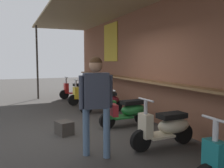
{
  "coord_description": "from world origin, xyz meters",
  "views": [
    {
      "loc": [
        5.38,
        -1.66,
        1.65
      ],
      "look_at": [
        -1.39,
        1.24,
        0.94
      ],
      "focal_mm": 38.66,
      "sensor_mm": 36.0,
      "label": 1
    }
  ],
  "objects_px": {
    "scooter_green": "(128,111)",
    "scooter_cream": "(167,127)",
    "merchandise_crate": "(64,128)",
    "scooter_maroon": "(104,101)",
    "shopper_with_handbag": "(97,96)",
    "scooter_red": "(77,90)",
    "scooter_yellow": "(88,94)"
  },
  "relations": [
    {
      "from": "scooter_green",
      "to": "scooter_cream",
      "type": "bearing_deg",
      "value": 87.25
    },
    {
      "from": "scooter_green",
      "to": "merchandise_crate",
      "type": "bearing_deg",
      "value": 0.42
    },
    {
      "from": "merchandise_crate",
      "to": "scooter_maroon",
      "type": "bearing_deg",
      "value": 137.32
    },
    {
      "from": "scooter_cream",
      "to": "shopper_with_handbag",
      "type": "xyz_separation_m",
      "value": [
        -0.09,
        -1.38,
        0.67
      ]
    },
    {
      "from": "scooter_red",
      "to": "scooter_green",
      "type": "height_order",
      "value": "same"
    },
    {
      "from": "scooter_maroon",
      "to": "shopper_with_handbag",
      "type": "bearing_deg",
      "value": 70.08
    },
    {
      "from": "scooter_cream",
      "to": "shopper_with_handbag",
      "type": "relative_size",
      "value": 0.81
    },
    {
      "from": "shopper_with_handbag",
      "to": "merchandise_crate",
      "type": "xyz_separation_m",
      "value": [
        -1.46,
        -0.26,
        -0.91
      ]
    },
    {
      "from": "scooter_green",
      "to": "scooter_cream",
      "type": "xyz_separation_m",
      "value": [
        1.64,
        0.0,
        0.0
      ]
    },
    {
      "from": "shopper_with_handbag",
      "to": "merchandise_crate",
      "type": "relative_size",
      "value": 4.5
    },
    {
      "from": "scooter_cream",
      "to": "merchandise_crate",
      "type": "xyz_separation_m",
      "value": [
        -1.54,
        -1.65,
        -0.24
      ]
    },
    {
      "from": "scooter_yellow",
      "to": "merchandise_crate",
      "type": "relative_size",
      "value": 3.66
    },
    {
      "from": "scooter_cream",
      "to": "shopper_with_handbag",
      "type": "bearing_deg",
      "value": -5.77
    },
    {
      "from": "scooter_red",
      "to": "scooter_maroon",
      "type": "bearing_deg",
      "value": 88.29
    },
    {
      "from": "scooter_red",
      "to": "scooter_cream",
      "type": "distance_m",
      "value": 6.6
    },
    {
      "from": "scooter_red",
      "to": "scooter_maroon",
      "type": "xyz_separation_m",
      "value": [
        3.27,
        -0.0,
        0.0
      ]
    },
    {
      "from": "scooter_red",
      "to": "scooter_green",
      "type": "xyz_separation_m",
      "value": [
        4.96,
        -0.0,
        0.0
      ]
    },
    {
      "from": "scooter_maroon",
      "to": "shopper_with_handbag",
      "type": "height_order",
      "value": "shopper_with_handbag"
    },
    {
      "from": "shopper_with_handbag",
      "to": "scooter_red",
      "type": "bearing_deg",
      "value": -4.15
    },
    {
      "from": "scooter_cream",
      "to": "shopper_with_handbag",
      "type": "distance_m",
      "value": 1.54
    },
    {
      "from": "scooter_yellow",
      "to": "shopper_with_handbag",
      "type": "distance_m",
      "value": 5.13
    },
    {
      "from": "shopper_with_handbag",
      "to": "scooter_green",
      "type": "bearing_deg",
      "value": -33.91
    },
    {
      "from": "scooter_red",
      "to": "scooter_yellow",
      "type": "distance_m",
      "value": 1.61
    },
    {
      "from": "scooter_maroon",
      "to": "scooter_cream",
      "type": "xyz_separation_m",
      "value": [
        3.33,
        0.0,
        0.0
      ]
    },
    {
      "from": "merchandise_crate",
      "to": "scooter_yellow",
      "type": "bearing_deg",
      "value": 154.41
    },
    {
      "from": "scooter_red",
      "to": "shopper_with_handbag",
      "type": "xyz_separation_m",
      "value": [
        6.51,
        -1.38,
        0.67
      ]
    },
    {
      "from": "scooter_green",
      "to": "scooter_maroon",
      "type": "bearing_deg",
      "value": -92.75
    },
    {
      "from": "scooter_red",
      "to": "scooter_cream",
      "type": "relative_size",
      "value": 1.0
    },
    {
      "from": "scooter_red",
      "to": "scooter_yellow",
      "type": "xyz_separation_m",
      "value": [
        1.61,
        -0.0,
        0.0
      ]
    },
    {
      "from": "shopper_with_handbag",
      "to": "merchandise_crate",
      "type": "bearing_deg",
      "value": 18.06
    },
    {
      "from": "scooter_cream",
      "to": "scooter_green",
      "type": "bearing_deg",
      "value": -92.24
    },
    {
      "from": "scooter_red",
      "to": "scooter_cream",
      "type": "xyz_separation_m",
      "value": [
        6.6,
        -0.0,
        0.0
      ]
    }
  ]
}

